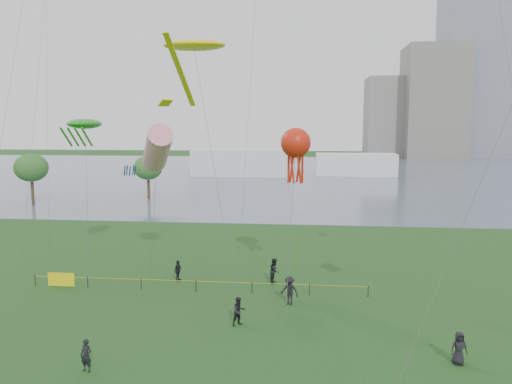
# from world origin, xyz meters

# --- Properties ---
(lake) EXTENTS (400.00, 120.00, 0.08)m
(lake) POSITION_xyz_m (0.00, 100.00, 0.02)
(lake) COLOR slate
(lake) RESTS_ON ground_plane
(building_mid) EXTENTS (20.00, 20.00, 38.00)m
(building_mid) POSITION_xyz_m (46.00, 162.00, 19.00)
(building_mid) COLOR slate
(building_mid) RESTS_ON ground_plane
(building_low) EXTENTS (16.00, 18.00, 28.00)m
(building_low) POSITION_xyz_m (32.00, 168.00, 14.00)
(building_low) COLOR slate
(building_low) RESTS_ON ground_plane
(pavilion_left) EXTENTS (22.00, 8.00, 6.00)m
(pavilion_left) POSITION_xyz_m (-12.00, 95.00, 3.00)
(pavilion_left) COLOR silver
(pavilion_left) RESTS_ON ground_plane
(pavilion_right) EXTENTS (18.00, 7.00, 5.00)m
(pavilion_right) POSITION_xyz_m (14.00, 98.00, 2.50)
(pavilion_right) COLOR white
(pavilion_right) RESTS_ON ground_plane
(trees) EXTENTS (30.26, 18.86, 8.39)m
(trees) POSITION_xyz_m (-37.69, 49.13, 5.62)
(trees) COLOR #3C291B
(trees) RESTS_ON ground_plane
(fence) EXTENTS (24.07, 0.07, 1.05)m
(fence) POSITION_xyz_m (-10.99, 15.90, 0.55)
(fence) COLOR black
(fence) RESTS_ON ground_plane
(spectator_a) EXTENTS (1.05, 1.02, 1.70)m
(spectator_a) POSITION_xyz_m (-1.03, 10.27, 0.85)
(spectator_a) COLOR black
(spectator_a) RESTS_ON ground_plane
(spectator_b) EXTENTS (1.40, 1.10, 1.90)m
(spectator_b) POSITION_xyz_m (1.81, 13.99, 0.95)
(spectator_b) COLOR black
(spectator_b) RESTS_ON ground_plane
(spectator_c) EXTENTS (0.62, 1.00, 1.59)m
(spectator_c) POSITION_xyz_m (-6.77, 18.16, 0.79)
(spectator_c) COLOR black
(spectator_c) RESTS_ON ground_plane
(spectator_d) EXTENTS (0.87, 0.63, 1.67)m
(spectator_d) POSITION_xyz_m (10.41, 6.60, 0.83)
(spectator_d) COLOR black
(spectator_d) RESTS_ON ground_plane
(spectator_f) EXTENTS (0.65, 0.49, 1.61)m
(spectator_f) POSITION_xyz_m (-7.58, 4.05, 0.80)
(spectator_f) COLOR black
(spectator_f) RESTS_ON ground_plane
(spectator_g) EXTENTS (0.86, 1.03, 1.88)m
(spectator_g) POSITION_xyz_m (0.55, 18.33, 0.94)
(spectator_g) COLOR black
(spectator_g) RESTS_ON ground_plane
(kite_stingray) EXTENTS (6.95, 10.77, 17.90)m
(kite_stingray) POSITION_xyz_m (-5.57, 19.54, 17.44)
(kite_stingray) COLOR #3F3F42
(kite_windsock) EXTENTS (4.31, 5.21, 11.84)m
(kite_windsock) POSITION_xyz_m (-8.72, 20.09, 9.88)
(kite_windsock) COLOR #3F3F42
(kite_creature) EXTENTS (3.13, 6.78, 12.19)m
(kite_creature) POSITION_xyz_m (-14.71, 20.63, 11.76)
(kite_creature) COLOR #3F3F42
(kite_octopus) EXTENTS (2.16, 9.21, 11.53)m
(kite_octopus) POSITION_xyz_m (2.01, 18.42, 10.36)
(kite_octopus) COLOR #3F3F42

